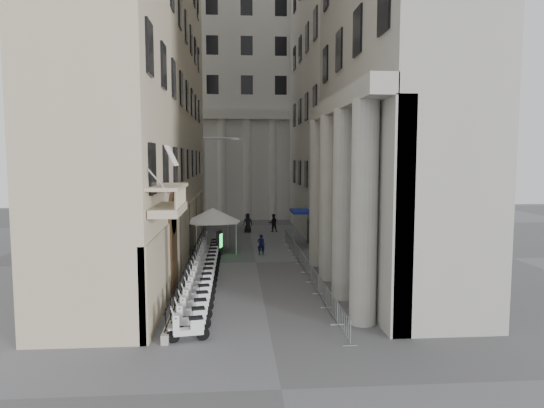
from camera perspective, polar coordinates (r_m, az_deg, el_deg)
The scene contains 39 objects.
ground at distance 16.76m, azimuth 1.09°, elevation -20.99°, with size 120.00×120.00×0.00m, color #4C4C4F.
left_building at distance 38.63m, azimuth -14.06°, elevation 19.58°, with size 5.00×36.00×34.00m, color #BBA990.
right_building_far at distance 49.95m, azimuth 6.66°, elevation 22.33°, with size 5.00×20.00×44.00m, color beige.
far_building at distance 63.41m, azimuth -3.08°, elevation 12.26°, with size 22.00×10.00×30.00m, color beige.
iron_fence at distance 33.90m, azimuth -9.16°, elevation -7.34°, with size 0.30×28.00×1.40m, color black, non-canonical shape.
blue_awning at distance 41.99m, azimuth 3.39°, elevation -4.80°, with size 1.60×3.00×3.00m, color navy, non-canonical shape.
flag at distance 21.45m, azimuth -11.33°, elevation -15.02°, with size 1.00×1.40×8.20m, color #9E0C11, non-canonical shape.
scooter_0 at distance 20.81m, azimuth -9.78°, elevation -15.65°, with size 0.56×1.40×1.50m, color silver, non-canonical shape.
scooter_1 at distance 22.00m, azimuth -9.45°, elevation -14.46°, with size 0.56×1.40×1.50m, color silver, non-canonical shape.
scooter_2 at distance 23.19m, azimuth -9.17°, elevation -13.39°, with size 0.56×1.40×1.50m, color silver, non-canonical shape.
scooter_3 at distance 24.39m, azimuth -8.91°, elevation -12.43°, with size 0.56×1.40×1.50m, color silver, non-canonical shape.
scooter_4 at distance 25.60m, azimuth -8.68°, elevation -11.56°, with size 0.56×1.40×1.50m, color silver, non-canonical shape.
scooter_5 at distance 26.82m, azimuth -8.48°, elevation -10.77°, with size 0.56×1.40×1.50m, color silver, non-canonical shape.
scooter_6 at distance 28.04m, azimuth -8.29°, elevation -10.05°, with size 0.56×1.40×1.50m, color silver, non-canonical shape.
scooter_7 at distance 29.26m, azimuth -8.11°, elevation -9.39°, with size 0.56×1.40×1.50m, color silver, non-canonical shape.
scooter_8 at distance 30.49m, azimuth -7.96°, elevation -8.78°, with size 0.56×1.40×1.50m, color silver, non-canonical shape.
scooter_9 at distance 31.72m, azimuth -7.81°, elevation -8.21°, with size 0.56×1.40×1.50m, color silver, non-canonical shape.
scooter_10 at distance 32.95m, azimuth -7.68°, elevation -7.69°, with size 0.56×1.40×1.50m, color silver, non-canonical shape.
scooter_11 at distance 34.19m, azimuth -7.55°, elevation -7.21°, with size 0.56×1.40×1.50m, color silver, non-canonical shape.
scooter_12 at distance 35.43m, azimuth -7.44°, elevation -6.76°, with size 0.56×1.40×1.50m, color silver, non-canonical shape.
scooter_13 at distance 36.67m, azimuth -7.33°, elevation -6.34°, with size 0.56×1.40×1.50m, color silver, non-canonical shape.
scooter_14 at distance 37.91m, azimuth -7.23°, elevation -5.95°, with size 0.56×1.40×1.50m, color silver, non-canonical shape.
scooter_15 at distance 39.15m, azimuth -7.14°, elevation -5.58°, with size 0.56×1.40×1.50m, color silver, non-canonical shape.
barrier_0 at distance 21.36m, azimuth 8.40°, elevation -15.06°, with size 0.60×2.40×1.10m, color #9FA2A6, non-canonical shape.
barrier_1 at distance 23.67m, azimuth 7.03°, elevation -12.97°, with size 0.60×2.40×1.10m, color #9FA2A6, non-canonical shape.
barrier_2 at distance 26.01m, azimuth 5.93°, elevation -11.26°, with size 0.60×2.40×1.10m, color #9FA2A6, non-canonical shape.
barrier_3 at distance 28.38m, azimuth 5.02°, elevation -9.82°, with size 0.60×2.40×1.10m, color #9FA2A6, non-canonical shape.
barrier_4 at distance 30.77m, azimuth 4.26°, elevation -8.61°, with size 0.60×2.40×1.10m, color #9FA2A6, non-canonical shape.
barrier_5 at distance 33.17m, azimuth 3.61°, elevation -7.57°, with size 0.60×2.40×1.10m, color #9FA2A6, non-canonical shape.
barrier_6 at distance 35.59m, azimuth 3.05°, elevation -6.67°, with size 0.60×2.40×1.10m, color #9FA2A6, non-canonical shape.
barrier_7 at distance 38.02m, azimuth 2.56°, elevation -5.88°, with size 0.60×2.40×1.10m, color #9FA2A6, non-canonical shape.
barrier_8 at distance 40.46m, azimuth 2.14°, elevation -5.19°, with size 0.60×2.40×1.10m, color #9FA2A6, non-canonical shape.
barrier_9 at distance 42.90m, azimuth 1.76°, elevation -4.57°, with size 0.60×2.40×1.10m, color #9FA2A6, non-canonical shape.
security_tent at distance 38.15m, azimuth -6.43°, elevation -1.36°, with size 4.36×4.36×3.54m.
street_lamp at distance 40.60m, azimuth -7.43°, elevation 2.64°, with size 2.98×0.38×9.14m.
info_kiosk at distance 37.44m, azimuth -6.22°, elevation -4.61°, with size 0.48×0.92×1.87m.
pedestrian_a at distance 37.45m, azimuth -1.31°, elevation -4.80°, with size 0.58×0.38×1.60m, color black.
pedestrian_b at distance 48.97m, azimuth 0.14°, elevation -2.24°, with size 0.89×0.69×1.82m, color black.
pedestrian_c at distance 48.80m, azimuth -2.87°, elevation -2.22°, with size 0.94×0.61×1.92m, color black.
Camera 1 is at (-1.43, -14.94, 7.46)m, focal length 32.00 mm.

